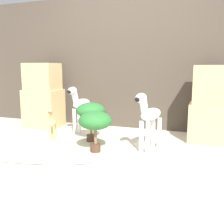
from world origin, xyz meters
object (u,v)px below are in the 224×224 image
Objects in this scene: zebra_right at (149,117)px; zebra_left at (80,105)px; giraffe_figurine at (52,123)px; potted_palm_front at (91,112)px; potted_palm_back at (95,122)px; surfboard at (36,159)px.

zebra_left is at bearing 155.25° from zebra_right.
zebra_right is 1.37m from giraffe_figurine.
potted_palm_front is 1.08× the size of potted_palm_back.
potted_palm_front is (-0.84, 0.15, -0.01)m from zebra_right.
giraffe_figurine is 0.57m from potted_palm_front.
zebra_right is 0.56× the size of surfboard.
giraffe_figurine reaches higher than surfboard.
potted_palm_front reaches higher than potted_palm_back.
surfboard is at bearing -135.17° from potted_palm_back.
giraffe_figurine is at bearing -161.50° from potted_palm_front.
surfboard is at bearing -85.46° from zebra_left.
potted_palm_front is at bearing 120.43° from potted_palm_back.
zebra_left is 0.56× the size of surfboard.
giraffe_figurine is 0.95× the size of potted_palm_back.
potted_palm_front is at bearing 73.84° from surfboard.
potted_palm_front is 0.48m from potted_palm_back.
zebra_right is at bearing 23.53° from potted_palm_back.
giraffe_figurine is 0.81m from potted_palm_back.
potted_palm_front reaches higher than surfboard.
zebra_left is at bearing 76.03° from giraffe_figurine.
potted_palm_front is at bearing -47.77° from zebra_left.
giraffe_figurine is at bearing -179.08° from zebra_right.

